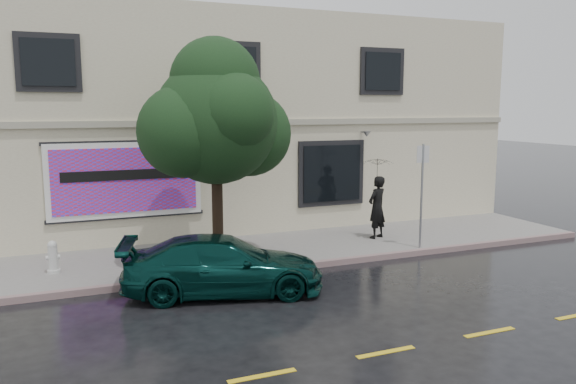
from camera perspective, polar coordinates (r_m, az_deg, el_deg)
name	(u,v)px	position (r m, az deg, el deg)	size (l,w,h in m)	color
ground	(302,290)	(12.79, 1.43, -9.90)	(90.00, 90.00, 0.00)	black
sidewalk	(255,252)	(15.67, -3.38, -6.12)	(20.00, 3.50, 0.15)	gray
curb	(278,269)	(14.09, -1.05, -7.81)	(20.00, 0.18, 0.16)	slate
road_marking	(386,352)	(9.91, 9.91, -15.72)	(19.00, 0.12, 0.01)	gold
building	(203,122)	(20.68, -8.67, 7.00)	(20.00, 8.12, 7.00)	beige
billboard	(126,180)	(16.23, -16.15, 1.18)	(4.30, 0.16, 2.20)	white
car	(223,265)	(12.47, -6.61, -7.40)	(1.92, 4.36, 1.27)	#072C28
pedestrian	(377,207)	(17.00, 9.03, -1.54)	(0.68, 0.45, 1.88)	black
umbrella	(378,164)	(16.82, 9.14, 2.85)	(1.00, 1.00, 0.74)	black
street_tree	(216,123)	(13.84, -7.35, 7.01)	(3.04, 3.04, 5.07)	black
fire_hydrant	(53,257)	(14.54, -22.76, -6.12)	(0.32, 0.30, 0.78)	beige
sign_pole	(422,187)	(15.94, 13.44, 0.50)	(0.36, 0.08, 2.91)	gray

